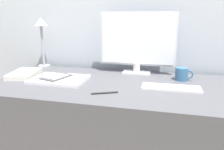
# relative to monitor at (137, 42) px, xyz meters

# --- Properties ---
(wall_back) EXTENTS (3.60, 0.05, 2.40)m
(wall_back) POSITION_rel_monitor_xyz_m (-0.05, 0.14, 0.24)
(wall_back) COLOR #B2BCC6
(wall_back) RESTS_ON ground_plane
(desk) EXTENTS (1.60, 0.71, 0.74)m
(desk) POSITION_rel_monitor_xyz_m (-0.05, -0.28, -0.59)
(desk) COLOR #4C4C51
(desk) RESTS_ON ground_plane
(monitor) EXTENTS (0.53, 0.11, 0.43)m
(monitor) POSITION_rel_monitor_xyz_m (0.00, 0.00, 0.00)
(monitor) COLOR silver
(monitor) RESTS_ON desk
(keyboard) EXTENTS (0.32, 0.11, 0.01)m
(keyboard) POSITION_rel_monitor_xyz_m (0.24, -0.31, -0.22)
(keyboard) COLOR silver
(keyboard) RESTS_ON desk
(laptop) EXTENTS (0.34, 0.25, 0.02)m
(laptop) POSITION_rel_monitor_xyz_m (-0.45, -0.31, -0.22)
(laptop) COLOR silver
(laptop) RESTS_ON desk
(ereader) EXTENTS (0.17, 0.21, 0.01)m
(ereader) POSITION_rel_monitor_xyz_m (-0.47, -0.31, -0.20)
(ereader) COLOR #4C4C51
(ereader) RESTS_ON laptop
(desk_lamp) EXTENTS (0.10, 0.10, 0.39)m
(desk_lamp) POSITION_rel_monitor_xyz_m (-0.74, 0.00, 0.04)
(desk_lamp) COLOR #999EA8
(desk_lamp) RESTS_ON desk
(notebook) EXTENTS (0.20, 0.28, 0.03)m
(notebook) POSITION_rel_monitor_xyz_m (-0.74, -0.26, -0.21)
(notebook) COLOR silver
(notebook) RESTS_ON desk
(coffee_mug) EXTENTS (0.11, 0.08, 0.08)m
(coffee_mug) POSITION_rel_monitor_xyz_m (0.30, -0.11, -0.18)
(coffee_mug) COLOR #336089
(coffee_mug) RESTS_ON desk
(pen) EXTENTS (0.14, 0.07, 0.01)m
(pen) POSITION_rel_monitor_xyz_m (-0.11, -0.47, -0.22)
(pen) COLOR black
(pen) RESTS_ON desk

